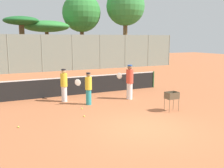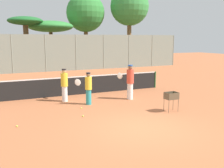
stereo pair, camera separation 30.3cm
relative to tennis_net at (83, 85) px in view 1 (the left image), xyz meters
The scene contains 15 objects.
ground_plane 6.59m from the tennis_net, 90.00° to the right, with size 80.00×80.00×0.00m, color #B7663D.
tennis_net is the anchor object (origin of this frame).
back_fence 11.54m from the tennis_net, 90.00° to the left, with size 30.56×0.08×3.60m.
tree_0 15.80m from the tennis_net, 84.86° to the left, with size 4.98×4.98×5.14m.
tree_1 14.63m from the tennis_net, 95.78° to the left, with size 3.50×3.50×5.41m.
tree_2 19.79m from the tennis_net, 53.58° to the left, with size 4.73×4.73×9.49m.
tree_3 18.47m from the tennis_net, 70.35° to the left, with size 4.61×4.61×8.58m.
player_white_outfit 2.51m from the tennis_net, 103.74° to the right, with size 0.87×0.33×1.58m.
player_red_cap 2.01m from the tennis_net, 138.65° to the right, with size 0.35×0.90×1.69m.
player_yellow_shirt 2.93m from the tennis_net, 51.64° to the right, with size 0.91×0.46×1.84m.
ball_cart 5.66m from the tennis_net, 65.78° to the right, with size 0.56×0.41×0.87m.
tennis_ball_0 4.58m from the tennis_net, 109.33° to the right, with size 0.07×0.07×0.07m, color #D1E54C.
tennis_ball_1 6.12m from the tennis_net, 132.47° to the right, with size 0.07×0.07×0.07m, color #D1E54C.
tennis_ball_2 5.14m from the tennis_net, 29.77° to the right, with size 0.07×0.07×0.07m, color #D1E54C.
tennis_ball_3 3.33m from the tennis_net, 110.89° to the right, with size 0.07×0.07×0.07m, color #D1E54C.
Camera 1 is at (-5.06, -7.62, 3.21)m, focal length 42.00 mm.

